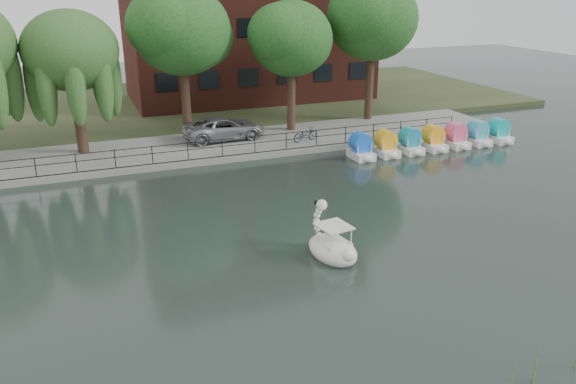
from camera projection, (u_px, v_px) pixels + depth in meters
ground_plane at (314, 260)px, 21.29m from camera, size 120.00×120.00×0.00m
promenade at (211, 147)px, 35.17m from camera, size 40.00×6.00×0.40m
kerb at (223, 160)px, 32.60m from camera, size 40.00×0.25×0.40m
land_strip at (171, 104)px, 47.38m from camera, size 60.00×22.00×0.36m
railing at (222, 143)px, 32.44m from camera, size 32.00×0.05×1.00m
willow_mid at (70, 51)px, 31.35m from camera, size 5.32×5.32×8.15m
broadleaf_center at (182, 31)px, 34.15m from camera, size 6.00×6.00×9.25m
broadleaf_right at (291, 39)px, 36.33m from camera, size 5.40×5.40×8.32m
broadleaf_far at (373, 20)px, 39.06m from camera, size 6.30×6.30×9.71m
minivan at (224, 127)px, 35.75m from camera, size 3.09×6.14×1.67m
bicycle at (305, 133)px, 35.45m from camera, size 0.98×1.81×1.00m
swan_boat at (332, 245)px, 21.47m from camera, size 1.89×2.65×2.07m
pedal_boat_row at (433, 140)px, 35.06m from camera, size 11.35×1.70×1.40m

